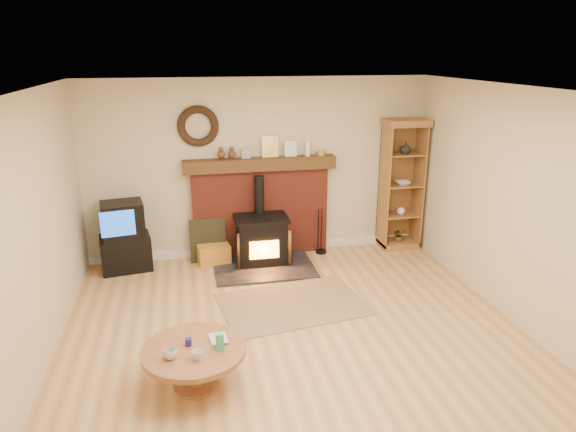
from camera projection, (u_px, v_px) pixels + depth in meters
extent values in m
plane|color=#B5834B|center=(301.00, 348.00, 5.33)|extent=(5.50, 5.50, 0.00)
cube|color=beige|center=(259.00, 169.00, 7.49)|extent=(5.00, 0.02, 2.60)
cube|color=beige|center=(436.00, 427.00, 2.37)|extent=(5.00, 0.02, 2.60)
cube|color=beige|center=(21.00, 250.00, 4.45)|extent=(0.02, 5.50, 2.60)
cube|color=beige|center=(532.00, 215.00, 5.41)|extent=(0.02, 5.50, 2.60)
cube|color=white|center=(303.00, 92.00, 4.53)|extent=(5.00, 5.50, 0.02)
cube|color=white|center=(261.00, 248.00, 7.86)|extent=(5.00, 0.04, 0.12)
torus|color=black|center=(198.00, 126.00, 7.07)|extent=(0.57, 0.11, 0.57)
cube|color=maroon|center=(261.00, 212.00, 7.62)|extent=(2.00, 0.15, 1.30)
cube|color=#3C2713|center=(260.00, 164.00, 7.36)|extent=(2.20, 0.22, 0.18)
cube|color=#999999|center=(246.00, 154.00, 7.28)|extent=(0.13, 0.05, 0.14)
cube|color=gold|center=(270.00, 147.00, 7.34)|extent=(0.24, 0.06, 0.30)
cube|color=white|center=(290.00, 149.00, 7.41)|extent=(0.18, 0.05, 0.22)
cylinder|color=white|center=(308.00, 148.00, 7.44)|extent=(0.08, 0.08, 0.22)
cylinder|color=gold|center=(321.00, 153.00, 7.50)|extent=(0.14, 0.14, 0.07)
cube|color=black|center=(264.00, 267.00, 7.27)|extent=(1.40, 1.00, 0.03)
cube|color=black|center=(261.00, 241.00, 7.36)|extent=(0.68, 0.49, 0.63)
cube|color=black|center=(261.00, 218.00, 7.25)|extent=(0.75, 0.54, 0.04)
cylinder|color=black|center=(259.00, 195.00, 7.30)|extent=(0.14, 0.14, 0.56)
cube|color=orange|center=(264.00, 250.00, 7.13)|extent=(0.41, 0.02, 0.25)
cube|color=black|center=(241.00, 249.00, 7.13)|extent=(0.16, 0.22, 0.51)
cube|color=black|center=(285.00, 245.00, 7.24)|extent=(0.16, 0.22, 0.51)
cube|color=brown|center=(293.00, 304.00, 6.25)|extent=(1.85, 1.41, 0.01)
cube|color=black|center=(126.00, 253.00, 7.19)|extent=(0.73, 0.56, 0.49)
cube|color=black|center=(123.00, 220.00, 7.03)|extent=(0.62, 0.54, 0.49)
cube|color=blue|center=(118.00, 224.00, 6.80)|extent=(0.44, 0.09, 0.35)
cube|color=#966231|center=(397.00, 243.00, 8.08)|extent=(0.58, 0.42, 0.10)
cube|color=#966231|center=(396.00, 183.00, 7.98)|extent=(0.58, 0.02, 1.84)
cube|color=#966231|center=(384.00, 188.00, 7.74)|extent=(0.02, 0.42, 1.84)
cube|color=#966231|center=(418.00, 186.00, 7.85)|extent=(0.02, 0.42, 1.84)
cube|color=#966231|center=(406.00, 122.00, 7.50)|extent=(0.64, 0.46, 0.10)
cube|color=#966231|center=(399.00, 214.00, 7.94)|extent=(0.54, 0.38, 0.02)
cube|color=#966231|center=(401.00, 185.00, 7.79)|extent=(0.54, 0.38, 0.02)
cube|color=#966231|center=(404.00, 154.00, 7.64)|extent=(0.54, 0.38, 0.02)
imported|color=white|center=(405.00, 148.00, 7.56)|extent=(0.17, 0.17, 0.18)
imported|color=white|center=(403.00, 183.00, 7.73)|extent=(0.23, 0.23, 0.06)
sphere|color=white|center=(401.00, 211.00, 7.87)|extent=(0.12, 0.12, 0.12)
imported|color=#4BB98E|center=(399.00, 235.00, 7.99)|extent=(0.20, 0.17, 0.22)
cube|color=yellow|center=(214.00, 255.00, 7.39)|extent=(0.48, 0.34, 0.28)
cube|color=black|center=(208.00, 240.00, 7.46)|extent=(0.52, 0.14, 0.62)
cylinder|color=black|center=(321.00, 252.00, 7.83)|extent=(0.16, 0.16, 0.04)
cylinder|color=black|center=(318.00, 231.00, 7.71)|extent=(0.02, 0.02, 0.70)
cylinder|color=black|center=(321.00, 231.00, 7.72)|extent=(0.02, 0.02, 0.70)
cylinder|color=brown|center=(196.00, 385.00, 4.73)|extent=(0.42, 0.42, 0.03)
cylinder|color=brown|center=(195.00, 368.00, 4.67)|extent=(0.15, 0.15, 0.33)
cylinder|color=brown|center=(194.00, 350.00, 4.62)|extent=(0.95, 0.95, 0.05)
imported|color=white|center=(170.00, 354.00, 4.44)|extent=(0.12, 0.12, 0.09)
imported|color=white|center=(198.00, 355.00, 4.42)|extent=(0.09, 0.09, 0.09)
imported|color=#4C331E|center=(210.00, 340.00, 4.71)|extent=(0.16, 0.21, 0.02)
cylinder|color=navy|center=(188.00, 342.00, 4.64)|extent=(0.06, 0.06, 0.07)
cube|color=#4BB98E|center=(220.00, 341.00, 4.57)|extent=(0.07, 0.07, 0.16)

